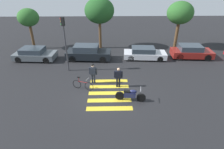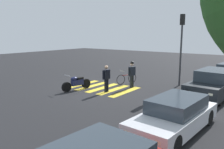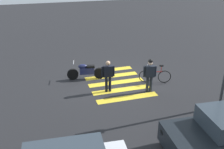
{
  "view_description": "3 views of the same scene",
  "coord_description": "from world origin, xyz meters",
  "px_view_note": "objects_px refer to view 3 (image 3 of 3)",
  "views": [
    {
      "loc": [
        -0.05,
        -11.23,
        7.59
      ],
      "look_at": [
        0.24,
        1.56,
        0.72
      ],
      "focal_mm": 29.22,
      "sensor_mm": 36.0,
      "label": 1
    },
    {
      "loc": [
        11.44,
        9.24,
        3.53
      ],
      "look_at": [
        -0.12,
        0.68,
        0.95
      ],
      "focal_mm": 36.74,
      "sensor_mm": 36.0,
      "label": 2
    },
    {
      "loc": [
        3.93,
        12.23,
        6.13
      ],
      "look_at": [
        0.59,
        1.16,
        1.04
      ],
      "focal_mm": 42.11,
      "sensor_mm": 36.0,
      "label": 3
    }
  ],
  "objects_px": {
    "officer_by_motorcycle": "(150,73)",
    "leaning_bicycle": "(155,76)",
    "police_motorcycle": "(86,71)",
    "officer_on_foot": "(108,74)"
  },
  "relations": [
    {
      "from": "officer_on_foot",
      "to": "officer_by_motorcycle",
      "type": "bearing_deg",
      "value": 162.88
    },
    {
      "from": "police_motorcycle",
      "to": "leaning_bicycle",
      "type": "distance_m",
      "value": 3.77
    },
    {
      "from": "police_motorcycle",
      "to": "officer_by_motorcycle",
      "type": "relative_size",
      "value": 1.19
    },
    {
      "from": "police_motorcycle",
      "to": "officer_on_foot",
      "type": "relative_size",
      "value": 1.27
    },
    {
      "from": "officer_by_motorcycle",
      "to": "leaning_bicycle",
      "type": "bearing_deg",
      "value": -130.18
    },
    {
      "from": "leaning_bicycle",
      "to": "officer_by_motorcycle",
      "type": "xyz_separation_m",
      "value": [
        0.74,
        0.88,
        0.62
      ]
    },
    {
      "from": "leaning_bicycle",
      "to": "police_motorcycle",
      "type": "bearing_deg",
      "value": -23.86
    },
    {
      "from": "police_motorcycle",
      "to": "leaning_bicycle",
      "type": "relative_size",
      "value": 1.28
    },
    {
      "from": "officer_on_foot",
      "to": "officer_by_motorcycle",
      "type": "distance_m",
      "value": 2.05
    },
    {
      "from": "leaning_bicycle",
      "to": "officer_on_foot",
      "type": "height_order",
      "value": "officer_on_foot"
    }
  ]
}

